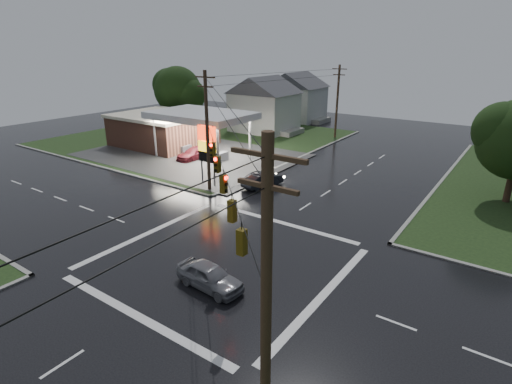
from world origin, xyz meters
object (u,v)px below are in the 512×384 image
Objects in this scene: gas_station at (168,128)px; house_near at (264,103)px; utility_pole_nw at (207,131)px; car_north at (262,179)px; car_pump at (195,153)px; tree_nw_behind at (178,90)px; car_crossing at (210,276)px; house_far at (296,96)px; utility_pole_se at (266,315)px; utility_pole_n at (337,101)px; pylon_sign at (207,145)px.

house_near is (4.73, 16.30, 1.86)m from gas_station.
car_north is at bearing 46.40° from utility_pole_nw.
utility_pole_nw is at bearing -35.09° from car_pump.
tree_nw_behind is 2.36× the size of car_crossing.
utility_pole_nw reaches higher than house_far.
utility_pole_se is 1.05× the size of utility_pole_n.
pylon_sign reaches higher than car_north.
utility_pole_n reaches higher than house_near.
house_near and house_far have the same top height.
pylon_sign is at bearing -92.08° from utility_pole_n.
house_far is at bearing 106.98° from pylon_sign.
house_near is 1.10× the size of tree_nw_behind.
house_near is 1.00× the size of house_far.
pylon_sign is 28.34m from utility_pole_se.
gas_station is 2.62× the size of tree_nw_behind.
tree_nw_behind is 48.49m from car_crossing.
tree_nw_behind is at bearing -155.02° from house_near.
house_far is 38.45m from car_north.
car_pump is at bearing -3.07° from car_north.
utility_pole_se is 1.00× the size of house_far.
utility_pole_nw reaches higher than car_north.
pylon_sign reaches higher than car_pump.
utility_pole_nw is 2.22× the size of car_pump.
utility_pole_n is at bearing 18.64° from car_crossing.
car_pump is (-8.86, -21.09, -4.75)m from utility_pole_n.
utility_pole_se is at bearing 137.56° from car_north.
car_crossing is at bearing -40.32° from car_pump.
pylon_sign is 0.55× the size of utility_pole_se.
utility_pole_n is 2.12× the size of car_pump.
utility_pole_n is (0.00, 28.50, -0.25)m from utility_pole_nw.
car_north is (-15.44, 22.74, -5.00)m from utility_pole_se.
utility_pole_n reaches higher than tree_nw_behind.
utility_pole_nw reaches higher than car_crossing.
utility_pole_nw is at bearing -45.00° from pylon_sign.
car_north is at bearing -81.82° from utility_pole_n.
utility_pole_nw is 31.82m from tree_nw_behind.
car_crossing is 27.95m from car_pump.
utility_pole_se is at bearing -45.00° from pylon_sign.
tree_nw_behind reaches higher than car_north.
house_near reaches higher than car_crossing.
pylon_sign reaches higher than car_crossing.
house_near is at bearing 24.98° from tree_nw_behind.
pylon_sign is 39.21m from house_far.
gas_station is at bearing 147.77° from utility_pole_nw.
car_crossing reaches higher than car_pump.
house_near reaches higher than gas_station.
gas_station is at bearing -97.50° from house_far.
gas_station reaches higher than car_crossing.
house_near is 2.53× the size of car_north.
pylon_sign is at bearing 45.28° from car_crossing.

